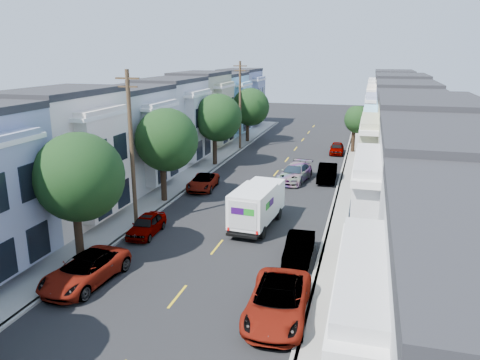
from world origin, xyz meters
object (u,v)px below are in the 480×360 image
at_px(utility_pole_far, 240,106).
at_px(tree_d, 217,118).
at_px(parked_right_c, 327,173).
at_px(parked_left_b, 85,271).
at_px(tree_far_r, 357,120).
at_px(tree_b, 78,177).
at_px(parked_right_a, 278,302).
at_px(tree_c, 165,140).
at_px(fedex_truck, 257,204).
at_px(utility_pole_near, 132,150).
at_px(parked_left_d, 203,182).
at_px(lead_sedan, 295,173).
at_px(tree_e, 250,107).
at_px(parked_right_b, 299,248).
at_px(parked_left_c, 147,225).
at_px(parked_right_d, 337,148).

bearing_deg(utility_pole_far, tree_d, -90.01).
bearing_deg(parked_right_c, parked_left_b, -114.82).
relative_size(tree_far_r, parked_left_b, 1.04).
xyz_separation_m(tree_b, parked_right_a, (11.20, -2.61, -4.09)).
relative_size(tree_c, utility_pole_far, 0.72).
bearing_deg(fedex_truck, parked_left_b, -117.93).
distance_m(utility_pole_near, parked_left_d, 10.35).
bearing_deg(lead_sedan, tree_far_r, 80.08).
bearing_deg(parked_left_d, lead_sedan, 26.99).
bearing_deg(tree_b, tree_c, 90.00).
distance_m(tree_e, parked_right_b, 34.94).
bearing_deg(tree_e, tree_c, -90.00).
bearing_deg(parked_right_a, utility_pole_near, 140.11).
bearing_deg(parked_left_c, parked_right_b, -8.67).
bearing_deg(lead_sedan, tree_b, -104.48).
bearing_deg(tree_e, parked_left_d, -86.25).
relative_size(parked_left_c, parked_right_c, 0.88).
xyz_separation_m(fedex_truck, parked_right_d, (3.43, 24.42, -0.91)).
relative_size(fedex_truck, parked_right_a, 1.05).
height_order(parked_left_b, parked_right_a, parked_right_a).
bearing_deg(parked_right_b, utility_pole_far, 110.18).
distance_m(parked_left_c, parked_right_c, 18.64).
height_order(utility_pole_far, parked_left_c, utility_pole_far).
relative_size(tree_c, parked_right_a, 1.31).
relative_size(parked_left_b, parked_right_d, 1.30).
height_order(tree_d, lead_sedan, tree_d).
distance_m(tree_far_r, fedex_truck, 26.23).
bearing_deg(tree_c, fedex_truck, -22.21).
distance_m(parked_left_b, parked_right_d, 35.78).
bearing_deg(parked_left_b, parked_right_c, 71.63).
distance_m(tree_c, fedex_truck, 9.02).
xyz_separation_m(tree_e, parked_right_d, (11.20, -4.20, -3.83)).
bearing_deg(parked_right_a, parked_right_d, 87.27).
height_order(parked_left_d, parked_right_c, parked_right_c).
height_order(parked_left_b, parked_right_c, parked_right_c).
bearing_deg(tree_e, tree_d, -90.00).
bearing_deg(tree_d, parked_right_d, 38.49).
xyz_separation_m(parked_left_c, parked_right_b, (9.80, -1.00, 0.03)).
bearing_deg(parked_left_c, tree_far_r, 64.92).
xyz_separation_m(tree_d, tree_e, (0.00, 13.11, -0.40)).
distance_m(parked_left_b, parked_left_d, 17.20).
height_order(fedex_truck, parked_left_b, fedex_truck).
distance_m(tree_c, lead_sedan, 12.68).
height_order(utility_pole_far, parked_right_d, utility_pole_far).
xyz_separation_m(tree_d, lead_sedan, (8.46, -3.83, -4.10)).
bearing_deg(parked_left_c, fedex_truck, 24.24).
height_order(tree_c, tree_d, tree_d).
distance_m(tree_b, tree_far_r, 35.96).
bearing_deg(tree_c, tree_far_r, 59.49).
xyz_separation_m(tree_far_r, parked_left_d, (-11.79, -18.36, -3.17)).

